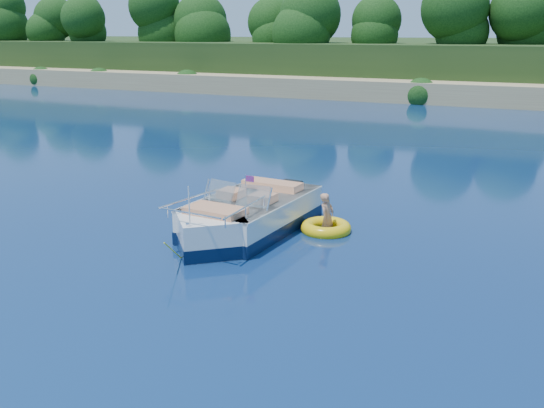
# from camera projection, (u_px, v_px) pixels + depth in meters

# --- Properties ---
(ground) EXTENTS (160.00, 160.00, 0.00)m
(ground) POSITION_uv_depth(u_px,v_px,m) (97.00, 273.00, 13.02)
(ground) COLOR #0A1D4C
(ground) RESTS_ON ground
(shoreline) EXTENTS (170.00, 59.00, 6.00)m
(shoreline) POSITION_uv_depth(u_px,v_px,m) (479.00, 68.00, 68.24)
(shoreline) COLOR #998359
(shoreline) RESTS_ON ground
(treeline) EXTENTS (150.00, 7.12, 8.19)m
(treeline) POSITION_uv_depth(u_px,v_px,m) (448.00, 24.00, 47.16)
(treeline) COLOR #331F11
(treeline) RESTS_ON ground
(motorboat) EXTENTS (2.43, 6.01, 2.00)m
(motorboat) POSITION_uv_depth(u_px,v_px,m) (244.00, 219.00, 15.47)
(motorboat) COLOR white
(motorboat) RESTS_ON ground
(tow_tube) EXTENTS (1.46, 1.46, 0.35)m
(tow_tube) POSITION_uv_depth(u_px,v_px,m) (326.00, 228.00, 15.74)
(tow_tube) COLOR yellow
(tow_tube) RESTS_ON ground
(boy) EXTENTS (0.41, 0.74, 1.39)m
(boy) POSITION_uv_depth(u_px,v_px,m) (327.00, 230.00, 15.83)
(boy) COLOR tan
(boy) RESTS_ON ground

